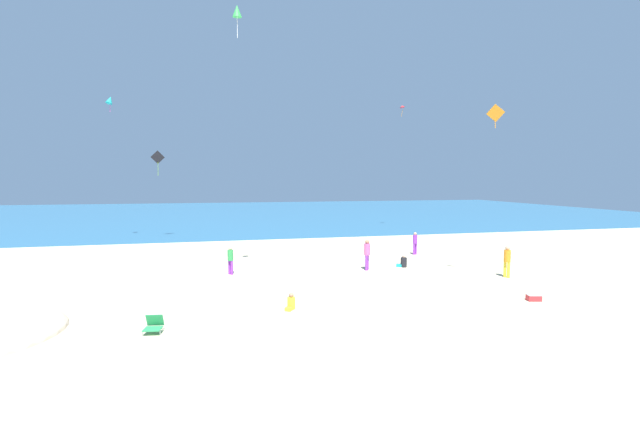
{
  "coord_description": "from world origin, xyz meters",
  "views": [
    {
      "loc": [
        -4.39,
        -12.82,
        5.09
      ],
      "look_at": [
        0.0,
        6.84,
        3.44
      ],
      "focal_mm": 22.45,
      "sensor_mm": 36.0,
      "label": 1
    }
  ],
  "objects_px": {
    "kite_black": "(158,158)",
    "kite_red": "(402,107)",
    "person_0": "(403,262)",
    "kite_green": "(237,11)",
    "person_5": "(291,303)",
    "person_4": "(230,258)",
    "person_1": "(507,259)",
    "person_3": "(367,253)",
    "cooler_box": "(534,297)",
    "beach_chair_mid_beach": "(154,325)",
    "kite_teal": "(110,100)",
    "kite_orange": "(496,113)",
    "person_2": "(415,242)"
  },
  "relations": [
    {
      "from": "person_2",
      "to": "person_5",
      "type": "bearing_deg",
      "value": 116.51
    },
    {
      "from": "kite_teal",
      "to": "kite_black",
      "type": "relative_size",
      "value": 0.64
    },
    {
      "from": "kite_red",
      "to": "kite_black",
      "type": "xyz_separation_m",
      "value": [
        -23.43,
        -2.47,
        -5.66
      ]
    },
    {
      "from": "cooler_box",
      "to": "beach_chair_mid_beach",
      "type": "bearing_deg",
      "value": -178.88
    },
    {
      "from": "kite_teal",
      "to": "kite_orange",
      "type": "height_order",
      "value": "kite_teal"
    },
    {
      "from": "person_1",
      "to": "person_5",
      "type": "bearing_deg",
      "value": 164.03
    },
    {
      "from": "person_4",
      "to": "kite_black",
      "type": "height_order",
      "value": "kite_black"
    },
    {
      "from": "cooler_box",
      "to": "person_0",
      "type": "height_order",
      "value": "person_0"
    },
    {
      "from": "person_5",
      "to": "kite_green",
      "type": "distance_m",
      "value": 14.23
    },
    {
      "from": "person_1",
      "to": "person_5",
      "type": "height_order",
      "value": "person_1"
    },
    {
      "from": "cooler_box",
      "to": "kite_green",
      "type": "relative_size",
      "value": 0.4
    },
    {
      "from": "kite_green",
      "to": "beach_chair_mid_beach",
      "type": "bearing_deg",
      "value": -114.58
    },
    {
      "from": "person_3",
      "to": "kite_red",
      "type": "height_order",
      "value": "kite_red"
    },
    {
      "from": "person_1",
      "to": "kite_red",
      "type": "xyz_separation_m",
      "value": [
        3.25,
        21.0,
        11.74
      ]
    },
    {
      "from": "person_2",
      "to": "kite_black",
      "type": "relative_size",
      "value": 0.72
    },
    {
      "from": "kite_green",
      "to": "person_5",
      "type": "bearing_deg",
      "value": -71.12
    },
    {
      "from": "cooler_box",
      "to": "kite_teal",
      "type": "distance_m",
      "value": 33.22
    },
    {
      "from": "person_0",
      "to": "kite_green",
      "type": "relative_size",
      "value": 0.49
    },
    {
      "from": "beach_chair_mid_beach",
      "to": "person_1",
      "type": "distance_m",
      "value": 17.25
    },
    {
      "from": "kite_black",
      "to": "kite_green",
      "type": "bearing_deg",
      "value": -67.84
    },
    {
      "from": "person_3",
      "to": "person_5",
      "type": "xyz_separation_m",
      "value": [
        -5.26,
        -5.97,
        -0.77
      ]
    },
    {
      "from": "cooler_box",
      "to": "kite_red",
      "type": "xyz_separation_m",
      "value": [
        4.88,
        24.84,
        12.57
      ]
    },
    {
      "from": "person_0",
      "to": "person_3",
      "type": "relative_size",
      "value": 0.44
    },
    {
      "from": "person_3",
      "to": "kite_teal",
      "type": "xyz_separation_m",
      "value": [
        -17.05,
        14.91,
        10.67
      ]
    },
    {
      "from": "person_4",
      "to": "kite_teal",
      "type": "height_order",
      "value": "kite_teal"
    },
    {
      "from": "cooler_box",
      "to": "person_3",
      "type": "distance_m",
      "value": 8.73
    },
    {
      "from": "kite_black",
      "to": "kite_red",
      "type": "bearing_deg",
      "value": 6.02
    },
    {
      "from": "kite_orange",
      "to": "person_1",
      "type": "bearing_deg",
      "value": 27.63
    },
    {
      "from": "person_3",
      "to": "kite_green",
      "type": "height_order",
      "value": "kite_green"
    },
    {
      "from": "person_2",
      "to": "kite_green",
      "type": "xyz_separation_m",
      "value": [
        -11.88,
        -4.55,
        12.45
      ]
    },
    {
      "from": "person_0",
      "to": "kite_green",
      "type": "height_order",
      "value": "kite_green"
    },
    {
      "from": "person_1",
      "to": "person_3",
      "type": "bearing_deg",
      "value": 124.9
    },
    {
      "from": "cooler_box",
      "to": "person_4",
      "type": "height_order",
      "value": "person_4"
    },
    {
      "from": "person_0",
      "to": "kite_orange",
      "type": "distance_m",
      "value": 9.55
    },
    {
      "from": "person_1",
      "to": "person_4",
      "type": "height_order",
      "value": "person_1"
    },
    {
      "from": "kite_green",
      "to": "person_0",
      "type": "bearing_deg",
      "value": 6.22
    },
    {
      "from": "person_4",
      "to": "kite_orange",
      "type": "relative_size",
      "value": 1.37
    },
    {
      "from": "person_1",
      "to": "person_2",
      "type": "bearing_deg",
      "value": 75.34
    },
    {
      "from": "person_1",
      "to": "person_5",
      "type": "relative_size",
      "value": 2.57
    },
    {
      "from": "beach_chair_mid_beach",
      "to": "kite_green",
      "type": "distance_m",
      "value": 15.0
    },
    {
      "from": "beach_chair_mid_beach",
      "to": "person_0",
      "type": "xyz_separation_m",
      "value": [
        12.47,
        7.71,
        0.01
      ]
    },
    {
      "from": "beach_chair_mid_beach",
      "to": "kite_teal",
      "type": "distance_m",
      "value": 26.0
    },
    {
      "from": "person_2",
      "to": "kite_red",
      "type": "height_order",
      "value": "kite_red"
    },
    {
      "from": "person_1",
      "to": "kite_teal",
      "type": "relative_size",
      "value": 1.22
    },
    {
      "from": "kite_orange",
      "to": "kite_teal",
      "type": "bearing_deg",
      "value": 139.21
    },
    {
      "from": "person_0",
      "to": "kite_black",
      "type": "xyz_separation_m",
      "value": [
        -15.92,
        14.95,
        6.77
      ]
    },
    {
      "from": "kite_teal",
      "to": "kite_black",
      "type": "height_order",
      "value": "kite_teal"
    },
    {
      "from": "person_0",
      "to": "person_1",
      "type": "xyz_separation_m",
      "value": [
        4.26,
        -3.58,
        0.69
      ]
    },
    {
      "from": "person_1",
      "to": "kite_teal",
      "type": "xyz_separation_m",
      "value": [
        -23.66,
        18.18,
        10.71
      ]
    },
    {
      "from": "person_4",
      "to": "cooler_box",
      "type": "bearing_deg",
      "value": -78.48
    }
  ]
}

